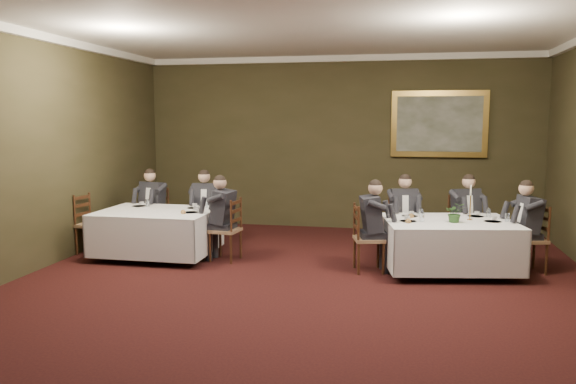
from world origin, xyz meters
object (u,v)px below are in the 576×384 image
(chair_sec_backright, at_px, (206,230))
(chair_sec_endright, at_px, (226,243))
(chair_main_endleft, at_px, (368,252))
(chair_main_endright, at_px, (529,253))
(table_main, at_px, (448,242))
(diner_main_endleft, at_px, (369,237))
(diner_main_backleft, at_px, (403,225))
(diner_main_endright, at_px, (529,238))
(chair_sec_backleft, at_px, (154,228))
(candlestick, at_px, (470,207))
(diner_sec_backright, at_px, (206,217))
(diner_sec_endright, at_px, (225,229))
(table_second, at_px, (157,230))
(chair_sec_endleft, at_px, (92,237))
(chair_main_backleft, at_px, (402,239))
(diner_sec_backleft, at_px, (154,215))
(chair_main_backright, at_px, (463,239))
(diner_main_backright, at_px, (464,226))
(centerpiece, at_px, (455,212))
(painting, at_px, (439,124))

(chair_sec_backright, relative_size, chair_sec_endright, 1.00)
(chair_main_endleft, bearing_deg, chair_main_endright, 86.29)
(chair_sec_backright, xyz_separation_m, chair_sec_endright, (0.67, -0.95, 0.00))
(table_main, height_order, diner_main_endleft, diner_main_endleft)
(diner_main_backleft, bearing_deg, diner_main_endright, 148.30)
(chair_sec_backleft, bearing_deg, candlestick, -178.49)
(diner_sec_backright, bearing_deg, diner_sec_endright, 117.14)
(table_second, distance_m, chair_sec_endleft, 1.18)
(chair_main_endright, bearing_deg, table_main, 86.12)
(chair_main_backleft, height_order, diner_sec_backleft, diner_sec_backleft)
(table_main, relative_size, diner_main_endleft, 1.54)
(diner_main_backleft, height_order, diner_sec_backleft, same)
(chair_main_backright, bearing_deg, diner_sec_backright, -22.40)
(diner_sec_endright, distance_m, candlestick, 3.75)
(table_second, xyz_separation_m, diner_main_backright, (4.91, 1.00, 0.06))
(centerpiece, bearing_deg, diner_sec_endright, 177.72)
(diner_sec_backleft, bearing_deg, chair_main_endright, -176.46)
(chair_main_endleft, relative_size, chair_sec_backleft, 1.00)
(centerpiece, bearing_deg, diner_main_endleft, -176.54)
(diner_main_endleft, distance_m, diner_sec_endright, 2.28)
(diner_main_backleft, xyz_separation_m, chair_sec_backright, (-3.43, 0.12, -0.23))
(table_main, distance_m, diner_sec_backleft, 5.16)
(diner_main_backleft, distance_m, painting, 2.80)
(chair_main_endleft, relative_size, diner_sec_backleft, 0.74)
(chair_sec_backleft, distance_m, candlestick, 5.48)
(diner_main_backright, distance_m, chair_main_endright, 1.18)
(chair_main_backright, distance_m, candlestick, 1.13)
(chair_sec_backright, bearing_deg, diner_sec_backright, 90.00)
(diner_sec_backleft, bearing_deg, diner_sec_endright, 160.64)
(chair_sec_backright, distance_m, chair_sec_endleft, 1.92)
(diner_sec_endright, bearing_deg, table_main, -83.16)
(chair_sec_backright, bearing_deg, chair_sec_endleft, 21.58)
(chair_sec_endleft, bearing_deg, candlestick, 98.79)
(chair_sec_backleft, bearing_deg, chair_main_backleft, -171.07)
(table_second, bearing_deg, diner_sec_backleft, 117.72)
(diner_sec_backleft, bearing_deg, chair_main_backleft, -170.92)
(painting, bearing_deg, diner_main_endleft, -109.57)
(diner_main_backleft, xyz_separation_m, chair_sec_endright, (-2.75, -0.83, -0.23))
(chair_main_endright, height_order, candlestick, candlestick)
(chair_main_endleft, relative_size, chair_sec_endright, 1.00)
(chair_main_backleft, distance_m, diner_sec_backleft, 4.42)
(table_second, relative_size, candlestick, 3.48)
(chair_main_endright, bearing_deg, diner_sec_backright, 67.97)
(candlestick, bearing_deg, diner_sec_backleft, 171.28)
(chair_sec_backright, bearing_deg, chair_main_backleft, 170.32)
(table_main, relative_size, candlestick, 3.90)
(diner_main_endleft, bearing_deg, centerpiece, 79.65)
(chair_sec_backleft, relative_size, diner_sec_backright, 0.74)
(table_second, distance_m, chair_main_endleft, 3.43)
(chair_main_backleft, bearing_deg, centerpiece, 114.15)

